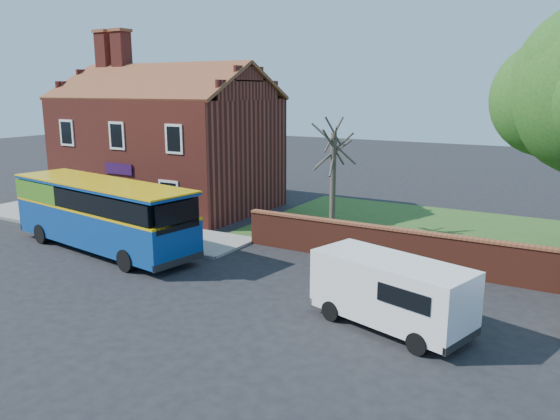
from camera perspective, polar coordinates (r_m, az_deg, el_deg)
The scene contains 9 objects.
ground at distance 21.82m, azimuth -17.43°, elevation -6.96°, with size 120.00×120.00×0.00m, color black.
pavement at distance 30.51m, azimuth -18.49°, elevation -1.40°, with size 18.00×3.50×0.12m, color gray.
kerb at distance 29.42m, azimuth -21.03°, elevation -2.07°, with size 18.00×0.15×0.14m, color slate.
grass_strip at distance 27.75m, azimuth 24.00°, elevation -3.28°, with size 26.00×12.00×0.04m, color #426B28.
shop_building at distance 33.96m, azimuth -11.66°, elevation 6.11°, with size 12.30×8.13×10.50m.
boundary_wall at distance 21.79m, azimuth 22.41°, elevation -5.13°, with size 22.00×0.38×1.60m.
bus at distance 25.63m, azimuth -18.49°, elevation -0.07°, with size 10.44×4.07×3.10m.
van_near at distance 16.81m, azimuth 11.58°, elevation -8.21°, with size 5.19×3.22×2.13m.
bare_tree at distance 26.66m, azimuth 5.56°, elevation 3.31°, with size 2.06×2.45×5.50m.
Camera 1 is at (15.41, -13.73, 7.07)m, focal length 35.00 mm.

